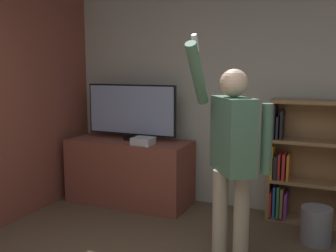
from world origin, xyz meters
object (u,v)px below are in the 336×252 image
at_px(waste_bin, 316,225).
at_px(game_console, 143,141).
at_px(bookshelf, 301,164).
at_px(person, 232,148).
at_px(television, 131,111).

bearing_deg(waste_bin, game_console, 175.74).
bearing_deg(bookshelf, person, -109.53).
bearing_deg(game_console, waste_bin, -4.26).
distance_m(game_console, bookshelf, 1.74).
relative_size(television, person, 0.61).
xyz_separation_m(person, waste_bin, (0.64, 0.72, -0.83)).
distance_m(television, bookshelf, 2.03).
bearing_deg(person, game_console, -160.32).
distance_m(bookshelf, person, 1.37).
distance_m(game_console, waste_bin, 2.00).
xyz_separation_m(game_console, bookshelf, (1.69, 0.38, -0.19)).
height_order(game_console, waste_bin, game_console).
bearing_deg(television, game_console, -40.11).
bearing_deg(bookshelf, game_console, -167.33).
bearing_deg(television, bookshelf, 4.36).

